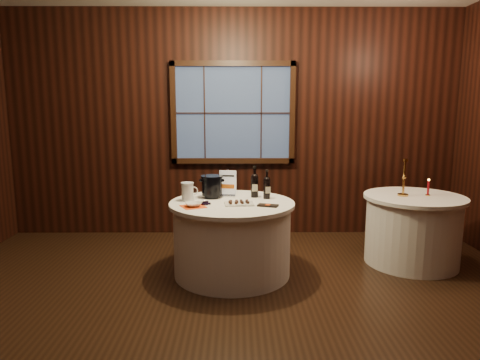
{
  "coord_description": "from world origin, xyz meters",
  "views": [
    {
      "loc": [
        0.05,
        -3.27,
        1.72
      ],
      "look_at": [
        0.08,
        0.9,
        1.01
      ],
      "focal_mm": 32.0,
      "sensor_mm": 36.0,
      "label": 1
    }
  ],
  "objects_px": {
    "chocolate_box": "(268,205)",
    "brass_candlestick": "(404,183)",
    "ice_bucket": "(212,186)",
    "cracker_bowl": "(193,204)",
    "side_table": "(412,229)",
    "chocolate_plate": "(239,203)",
    "glass_pitcher": "(188,191)",
    "port_bottle_right": "(267,186)",
    "main_table": "(232,238)",
    "grape_bunch": "(206,203)",
    "red_candle": "(428,189)",
    "port_bottle_left": "(255,184)",
    "sign_stand": "(228,187)"
  },
  "relations": [
    {
      "from": "cracker_bowl",
      "to": "port_bottle_right",
      "type": "bearing_deg",
      "value": 26.55
    },
    {
      "from": "port_bottle_left",
      "to": "brass_candlestick",
      "type": "xyz_separation_m",
      "value": [
        1.62,
        0.06,
        0.0
      ]
    },
    {
      "from": "cracker_bowl",
      "to": "red_candle",
      "type": "relative_size",
      "value": 0.84
    },
    {
      "from": "glass_pitcher",
      "to": "port_bottle_left",
      "type": "bearing_deg",
      "value": -2.05
    },
    {
      "from": "chocolate_box",
      "to": "ice_bucket",
      "type": "bearing_deg",
      "value": 162.83
    },
    {
      "from": "port_bottle_left",
      "to": "port_bottle_right",
      "type": "distance_m",
      "value": 0.15
    },
    {
      "from": "main_table",
      "to": "sign_stand",
      "type": "relative_size",
      "value": 4.33
    },
    {
      "from": "grape_bunch",
      "to": "red_candle",
      "type": "height_order",
      "value": "red_candle"
    },
    {
      "from": "side_table",
      "to": "ice_bucket",
      "type": "relative_size",
      "value": 4.54
    },
    {
      "from": "brass_candlestick",
      "to": "side_table",
      "type": "bearing_deg",
      "value": 3.08
    },
    {
      "from": "port_bottle_left",
      "to": "grape_bunch",
      "type": "height_order",
      "value": "port_bottle_left"
    },
    {
      "from": "brass_candlestick",
      "to": "sign_stand",
      "type": "bearing_deg",
      "value": -179.42
    },
    {
      "from": "chocolate_box",
      "to": "glass_pitcher",
      "type": "height_order",
      "value": "glass_pitcher"
    },
    {
      "from": "cracker_bowl",
      "to": "grape_bunch",
      "type": "bearing_deg",
      "value": 32.09
    },
    {
      "from": "main_table",
      "to": "chocolate_box",
      "type": "height_order",
      "value": "chocolate_box"
    },
    {
      "from": "chocolate_box",
      "to": "red_candle",
      "type": "relative_size",
      "value": 1.05
    },
    {
      "from": "grape_bunch",
      "to": "red_candle",
      "type": "relative_size",
      "value": 0.82
    },
    {
      "from": "chocolate_plate",
      "to": "grape_bunch",
      "type": "distance_m",
      "value": 0.33
    },
    {
      "from": "port_bottle_left",
      "to": "red_candle",
      "type": "distance_m",
      "value": 1.9
    },
    {
      "from": "port_bottle_right",
      "to": "ice_bucket",
      "type": "height_order",
      "value": "port_bottle_right"
    },
    {
      "from": "side_table",
      "to": "port_bottle_left",
      "type": "height_order",
      "value": "port_bottle_left"
    },
    {
      "from": "ice_bucket",
      "to": "cracker_bowl",
      "type": "height_order",
      "value": "ice_bucket"
    },
    {
      "from": "side_table",
      "to": "chocolate_plate",
      "type": "bearing_deg",
      "value": -167.56
    },
    {
      "from": "sign_stand",
      "to": "glass_pitcher",
      "type": "height_order",
      "value": "sign_stand"
    },
    {
      "from": "port_bottle_left",
      "to": "red_candle",
      "type": "height_order",
      "value": "port_bottle_left"
    },
    {
      "from": "side_table",
      "to": "sign_stand",
      "type": "xyz_separation_m",
      "value": [
        -2.04,
        -0.03,
        0.48
      ]
    },
    {
      "from": "side_table",
      "to": "ice_bucket",
      "type": "xyz_separation_m",
      "value": [
        -2.21,
        -0.09,
        0.51
      ]
    },
    {
      "from": "port_bottle_left",
      "to": "chocolate_plate",
      "type": "distance_m",
      "value": 0.42
    },
    {
      "from": "port_bottle_right",
      "to": "chocolate_box",
      "type": "height_order",
      "value": "port_bottle_right"
    },
    {
      "from": "main_table",
      "to": "port_bottle_right",
      "type": "distance_m",
      "value": 0.65
    },
    {
      "from": "grape_bunch",
      "to": "main_table",
      "type": "bearing_deg",
      "value": 28.37
    },
    {
      "from": "ice_bucket",
      "to": "port_bottle_left",
      "type": "bearing_deg",
      "value": 3.12
    },
    {
      "from": "red_candle",
      "to": "sign_stand",
      "type": "bearing_deg",
      "value": -179.37
    },
    {
      "from": "port_bottle_right",
      "to": "sign_stand",
      "type": "bearing_deg",
      "value": 147.03
    },
    {
      "from": "port_bottle_right",
      "to": "red_candle",
      "type": "distance_m",
      "value": 1.78
    },
    {
      "from": "chocolate_box",
      "to": "brass_candlestick",
      "type": "bearing_deg",
      "value": 36.6
    },
    {
      "from": "ice_bucket",
      "to": "glass_pitcher",
      "type": "height_order",
      "value": "ice_bucket"
    },
    {
      "from": "glass_pitcher",
      "to": "red_candle",
      "type": "distance_m",
      "value": 2.61
    },
    {
      "from": "sign_stand",
      "to": "ice_bucket",
      "type": "xyz_separation_m",
      "value": [
        -0.17,
        -0.06,
        0.02
      ]
    },
    {
      "from": "main_table",
      "to": "chocolate_plate",
      "type": "xyz_separation_m",
      "value": [
        0.07,
        -0.13,
        0.4
      ]
    },
    {
      "from": "port_bottle_right",
      "to": "ice_bucket",
      "type": "distance_m",
      "value": 0.58
    },
    {
      "from": "red_candle",
      "to": "main_table",
      "type": "bearing_deg",
      "value": -172.09
    },
    {
      "from": "side_table",
      "to": "chocolate_plate",
      "type": "xyz_separation_m",
      "value": [
        -1.93,
        -0.43,
        0.4
      ]
    },
    {
      "from": "port_bottle_left",
      "to": "cracker_bowl",
      "type": "relative_size",
      "value": 2.12
    },
    {
      "from": "port_bottle_left",
      "to": "chocolate_plate",
      "type": "height_order",
      "value": "port_bottle_left"
    },
    {
      "from": "red_candle",
      "to": "brass_candlestick",
      "type": "bearing_deg",
      "value": -179.04
    },
    {
      "from": "chocolate_box",
      "to": "chocolate_plate",
      "type": "bearing_deg",
      "value": -175.93
    },
    {
      "from": "main_table",
      "to": "brass_candlestick",
      "type": "relative_size",
      "value": 3.14
    },
    {
      "from": "side_table",
      "to": "cracker_bowl",
      "type": "xyz_separation_m",
      "value": [
        -2.37,
        -0.51,
        0.41
      ]
    },
    {
      "from": "main_table",
      "to": "glass_pitcher",
      "type": "height_order",
      "value": "glass_pitcher"
    }
  ]
}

